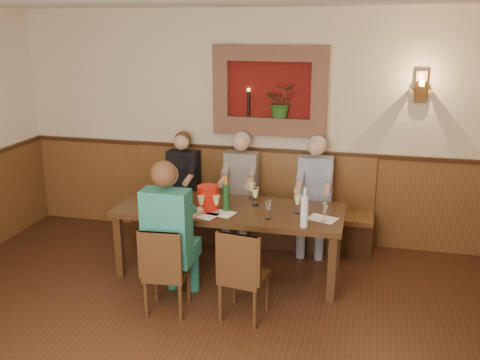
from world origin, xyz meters
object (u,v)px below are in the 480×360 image
object	(u,v)px
person_bench_mid	(240,199)
person_bench_left	(182,195)
person_bench_right	(314,205)
dining_table	(230,214)
spittoon_bucket	(208,198)
wine_bottle_green_a	(226,197)
wine_bottle_green_b	(168,183)
water_bottle	(304,211)
chair_near_left	(167,287)
person_chair_front	(171,246)
chair_near_right	(243,291)
bench	(249,215)

from	to	relation	value
person_bench_mid	person_bench_left	bearing A→B (deg)	179.90
person_bench_left	person_bench_right	bearing A→B (deg)	-0.04
dining_table	spittoon_bucket	size ratio (longest dim) A/B	9.41
wine_bottle_green_a	wine_bottle_green_b	bearing A→B (deg)	161.79
dining_table	water_bottle	world-z (taller)	water_bottle
wine_bottle_green_a	water_bottle	size ratio (longest dim) A/B	0.97
chair_near_left	spittoon_bucket	size ratio (longest dim) A/B	3.39
person_bench_right	person_chair_front	xyz separation A→B (m)	(-1.17, -1.62, 0.04)
person_bench_right	wine_bottle_green_a	distance (m)	1.29
chair_near_left	person_bench_right	distance (m)	2.14
person_bench_left	wine_bottle_green_b	world-z (taller)	person_bench_left
chair_near_right	person_bench_right	distance (m)	1.78
person_bench_right	person_chair_front	size ratio (longest dim) A/B	0.94
dining_table	wine_bottle_green_a	bearing A→B (deg)	-98.29
water_bottle	dining_table	bearing A→B (deg)	157.03
bench	chair_near_right	bearing A→B (deg)	-78.87
chair_near_right	person_bench_right	world-z (taller)	person_bench_right
person_bench_mid	dining_table	bearing A→B (deg)	-83.51
chair_near_left	dining_table	bearing A→B (deg)	62.81
chair_near_right	wine_bottle_green_b	world-z (taller)	wine_bottle_green_b
spittoon_bucket	chair_near_left	bearing A→B (deg)	-100.85
water_bottle	bench	bearing A→B (deg)	122.71
chair_near_left	water_bottle	distance (m)	1.48
bench	person_bench_mid	world-z (taller)	person_bench_mid
bench	chair_near_right	distance (m)	1.83
dining_table	wine_bottle_green_a	distance (m)	0.25
person_bench_mid	wine_bottle_green_a	xyz separation A→B (m)	(0.08, -0.93, 0.33)
chair_near_left	person_bench_left	bearing A→B (deg)	99.50
wine_bottle_green_b	person_bench_mid	bearing A→B (deg)	46.57
dining_table	chair_near_left	distance (m)	1.08
bench	chair_near_right	world-z (taller)	bench
person_bench_left	person_bench_mid	world-z (taller)	person_bench_mid
person_bench_left	spittoon_bucket	distance (m)	1.18
person_bench_mid	spittoon_bucket	size ratio (longest dim) A/B	5.43
person_bench_left	person_bench_mid	xyz separation A→B (m)	(0.75, -0.00, 0.02)
dining_table	water_bottle	size ratio (longest dim) A/B	6.11
wine_bottle_green_a	bench	bearing A→B (deg)	89.24
water_bottle	wine_bottle_green_b	bearing A→B (deg)	162.44
spittoon_bucket	person_bench_mid	bearing A→B (deg)	83.14
bench	spittoon_bucket	size ratio (longest dim) A/B	11.77
person_bench_left	wine_bottle_green_a	xyz separation A→B (m)	(0.83, -0.93, 0.35)
bench	water_bottle	distance (m)	1.65
person_chair_front	person_bench_left	bearing A→B (deg)	106.39
person_chair_front	spittoon_bucket	size ratio (longest dim) A/B	5.74
person_bench_mid	wine_bottle_green_a	world-z (taller)	person_bench_mid
chair_near_right	wine_bottle_green_a	bearing A→B (deg)	123.75
person_bench_left	spittoon_bucket	xyz separation A→B (m)	(0.64, -0.94, 0.32)
water_bottle	person_bench_right	bearing A→B (deg)	91.40
wine_bottle_green_a	water_bottle	world-z (taller)	water_bottle
chair_near_right	chair_near_left	bearing A→B (deg)	-166.09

